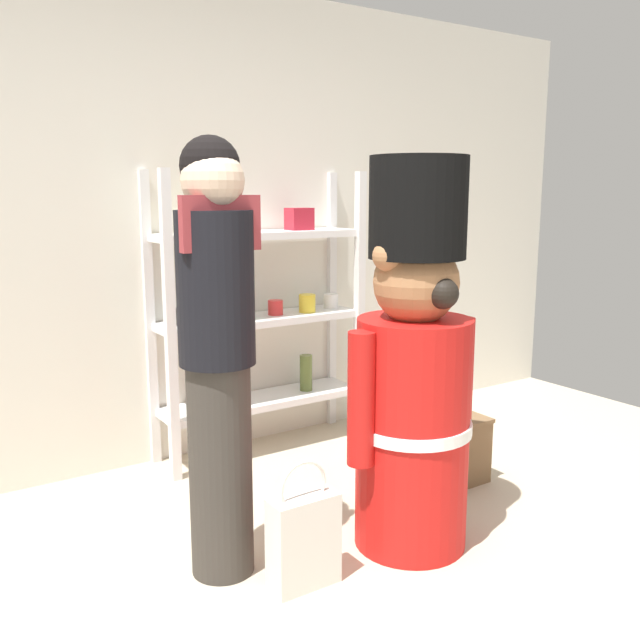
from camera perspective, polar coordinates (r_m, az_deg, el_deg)
The scene contains 6 objects.
back_wall at distance 3.85m, azimuth -14.84°, elevation 7.35°, with size 6.40×0.12×2.60m, color silver.
merchandise_shelf at distance 3.94m, azimuth -5.01°, elevation 0.62°, with size 1.25×0.35×1.61m.
teddy_bear_guard at distance 2.88m, azimuth 7.77°, elevation -4.47°, with size 0.65×0.49×1.63m.
person_shopper at distance 2.62m, azimuth -8.52°, elevation -1.96°, with size 0.31×0.29×1.70m.
shopping_bag at distance 2.75m, azimuth -1.36°, elevation -17.67°, with size 0.27×0.12×0.51m.
display_crate at distance 3.71m, azimuth 10.60°, elevation -10.45°, with size 0.36×0.30×0.34m.
Camera 1 is at (-1.24, -1.44, 1.50)m, focal length 38.64 mm.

